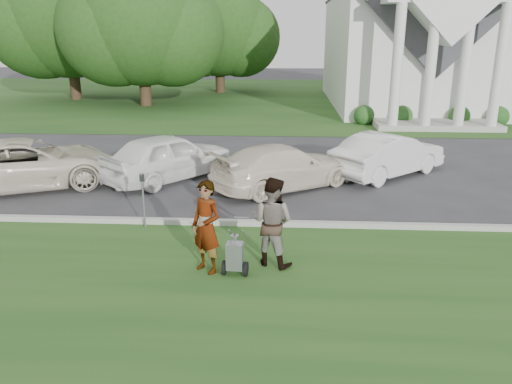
# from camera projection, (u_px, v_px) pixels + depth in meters

# --- Properties ---
(ground) EXTENTS (120.00, 120.00, 0.00)m
(ground) POSITION_uv_depth(u_px,v_px,m) (232.00, 234.00, 12.09)
(ground) COLOR #333335
(ground) RESTS_ON ground
(grass_strip) EXTENTS (80.00, 7.00, 0.01)m
(grass_strip) POSITION_uv_depth(u_px,v_px,m) (215.00, 296.00, 9.24)
(grass_strip) COLOR #1F4819
(grass_strip) RESTS_ON ground
(church_lawn) EXTENTS (80.00, 30.00, 0.01)m
(church_lawn) POSITION_uv_depth(u_px,v_px,m) (268.00, 97.00, 37.77)
(church_lawn) COLOR #1F4819
(church_lawn) RESTS_ON ground
(curb) EXTENTS (80.00, 0.18, 0.15)m
(curb) POSITION_uv_depth(u_px,v_px,m) (234.00, 223.00, 12.59)
(curb) COLOR #9E9E93
(curb) RESTS_ON ground
(church) EXTENTS (9.19, 19.00, 24.10)m
(church) POSITION_uv_depth(u_px,v_px,m) (408.00, 12.00, 31.79)
(church) COLOR white
(church) RESTS_ON ground
(tree_left) EXTENTS (10.63, 8.40, 9.71)m
(tree_left) POSITION_uv_depth(u_px,v_px,m) (141.00, 25.00, 31.87)
(tree_left) COLOR #332316
(tree_left) RESTS_ON ground
(tree_far) EXTENTS (11.64, 9.20, 10.73)m
(tree_far) POSITION_uv_depth(u_px,v_px,m) (68.00, 17.00, 34.87)
(tree_far) COLOR #332316
(tree_far) RESTS_ON ground
(tree_back) EXTENTS (9.61, 7.60, 8.89)m
(tree_back) POSITION_uv_depth(u_px,v_px,m) (219.00, 32.00, 39.39)
(tree_back) COLOR #332316
(tree_back) RESTS_ON ground
(striping_cart) EXTENTS (0.53, 1.03, 0.94)m
(striping_cart) POSITION_uv_depth(u_px,v_px,m) (235.00, 257.00, 9.92)
(striping_cart) COLOR black
(striping_cart) RESTS_ON ground
(person_left) EXTENTS (0.83, 0.78, 1.91)m
(person_left) POSITION_uv_depth(u_px,v_px,m) (206.00, 228.00, 9.92)
(person_left) COLOR #999999
(person_left) RESTS_ON ground
(person_right) EXTENTS (1.14, 1.04, 1.89)m
(person_right) POSITION_uv_depth(u_px,v_px,m) (272.00, 222.00, 10.23)
(person_right) COLOR #999999
(person_right) RESTS_ON ground
(parking_meter_near) EXTENTS (0.10, 0.09, 1.42)m
(parking_meter_near) POSITION_uv_depth(u_px,v_px,m) (143.00, 194.00, 12.17)
(parking_meter_near) COLOR gray
(parking_meter_near) RESTS_ON ground
(car_a) EXTENTS (6.08, 4.67, 1.54)m
(car_a) POSITION_uv_depth(u_px,v_px,m) (27.00, 164.00, 15.51)
(car_a) COLOR beige
(car_a) RESTS_ON ground
(car_b) EXTENTS (4.36, 4.70, 1.56)m
(car_b) POSITION_uv_depth(u_px,v_px,m) (169.00, 156.00, 16.37)
(car_b) COLOR white
(car_b) RESTS_ON ground
(car_c) EXTENTS (4.94, 4.31, 1.37)m
(car_c) POSITION_uv_depth(u_px,v_px,m) (283.00, 167.00, 15.49)
(car_c) COLOR #F0E3CC
(car_c) RESTS_ON ground
(car_d) EXTENTS (4.34, 4.09, 1.46)m
(car_d) POSITION_uv_depth(u_px,v_px,m) (388.00, 154.00, 16.86)
(car_d) COLOR silver
(car_d) RESTS_ON ground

